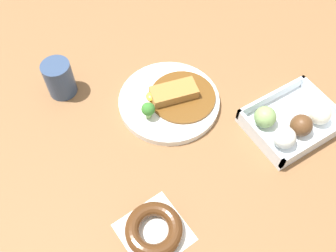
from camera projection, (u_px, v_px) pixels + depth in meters
name	position (u px, v px, depth m)	size (l,w,h in m)	color
ground_plane	(186.00, 118.00, 0.92)	(1.60, 1.60, 0.00)	brown
curry_plate	(170.00, 100.00, 0.93)	(0.25, 0.25, 0.06)	white
donut_box	(292.00, 123.00, 0.88)	(0.21, 0.16, 0.06)	silver
chocolate_ring_donut	(154.00, 230.00, 0.75)	(0.14, 0.14, 0.03)	white
coffee_mug	(59.00, 79.00, 0.93)	(0.07, 0.07, 0.09)	#33476B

